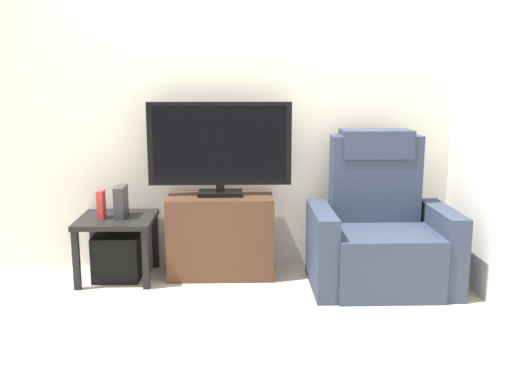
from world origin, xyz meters
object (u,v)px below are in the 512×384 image
(tv_stand, at_px, (221,235))
(book_upright, at_px, (101,204))
(television, at_px, (220,147))
(recliner_armchair, at_px, (380,233))
(side_table, at_px, (117,227))
(game_console, at_px, (121,202))
(subwoofer_box, at_px, (118,256))

(tv_stand, bearing_deg, book_upright, -175.46)
(book_upright, bearing_deg, television, 5.79)
(recliner_armchair, bearing_deg, side_table, -176.61)
(book_upright, relative_size, game_console, 0.88)
(television, height_order, game_console, television)
(television, distance_m, game_console, 0.82)
(recliner_armchair, distance_m, game_console, 1.86)
(recliner_armchair, relative_size, book_upright, 5.39)
(game_console, bearing_deg, television, 4.49)
(side_table, relative_size, game_console, 2.38)
(recliner_armchair, distance_m, subwoofer_box, 1.90)
(book_upright, bearing_deg, recliner_armchair, -4.51)
(television, distance_m, side_table, 0.95)
(side_table, height_order, subwoofer_box, side_table)
(tv_stand, relative_size, book_upright, 3.84)
(recliner_armchair, xyz_separation_m, subwoofer_box, (-1.88, 0.18, -0.21))
(television, height_order, book_upright, television)
(side_table, relative_size, book_upright, 2.70)
(game_console, bearing_deg, subwoofer_box, -164.05)
(television, distance_m, recliner_armchair, 1.29)
(television, relative_size, subwoofer_box, 3.13)
(television, relative_size, recliner_armchair, 0.96)
(television, bearing_deg, side_table, -174.96)
(tv_stand, xyz_separation_m, side_table, (-0.75, -0.05, 0.08))
(television, relative_size, book_upright, 5.17)
(tv_stand, bearing_deg, subwoofer_box, -176.37)
(recliner_armchair, relative_size, subwoofer_box, 3.26)
(television, xyz_separation_m, subwoofer_box, (-0.75, -0.07, -0.79))
(tv_stand, height_order, subwoofer_box, tv_stand)
(subwoofer_box, bearing_deg, game_console, 15.95)
(subwoofer_box, bearing_deg, side_table, 180.00)
(tv_stand, bearing_deg, television, 90.00)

